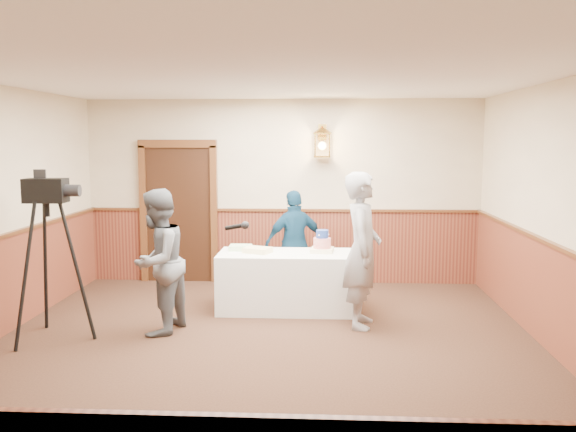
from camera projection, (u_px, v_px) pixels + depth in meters
name	position (u px, v px, depth m)	size (l,w,h in m)	color
ground	(261.00, 362.00, 6.02)	(7.00, 7.00, 0.00)	#321C13
room_shell	(259.00, 205.00, 6.29)	(6.02, 7.02, 2.81)	#C2AF91
display_table	(289.00, 281.00, 7.85)	(1.80, 0.80, 0.75)	white
tiered_cake	(322.00, 244.00, 7.83)	(0.31, 0.31, 0.29)	#FFF1BE
sheet_cake_yellow	(258.00, 250.00, 7.81)	(0.32, 0.25, 0.07)	#FDDA97
sheet_cake_green	(241.00, 248.00, 7.99)	(0.28, 0.23, 0.07)	#B0DB9B
interviewer	(157.00, 262.00, 6.86)	(1.49, 0.93, 1.64)	#5B5E63
baker	(362.00, 250.00, 7.10)	(0.67, 0.44, 1.82)	gray
assistant_p	(295.00, 243.00, 8.55)	(0.87, 0.36, 1.49)	navy
tv_camera_rig	(50.00, 268.00, 6.63)	(0.70, 0.65, 1.78)	black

